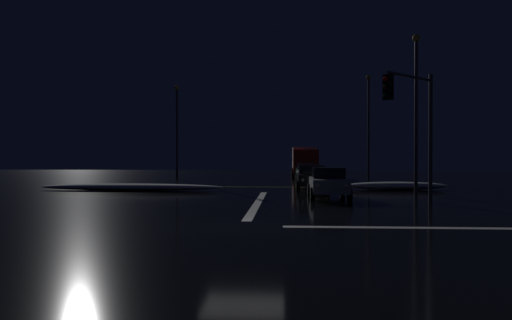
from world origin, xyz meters
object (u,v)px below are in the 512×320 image
sedan_silver (328,182)px  box_truck (304,160)px  sedan_green (307,172)px  sedan_white (309,174)px  traffic_signal_ne (413,113)px  sedan_black (311,177)px  streetlamp_right_far (368,120)px  streetlamp_left_far (177,125)px  streetlamp_right_near (416,102)px

sedan_silver → box_truck: (-0.30, 25.02, 0.91)m
sedan_green → sedan_silver: bearing=-88.7°
sedan_white → box_truck: (0.13, 13.20, 0.91)m
traffic_signal_ne → box_truck: bearing=97.3°
sedan_black → sedan_green: size_ratio=1.00×
sedan_green → box_truck: (0.09, 7.83, 0.91)m
streetlamp_right_far → streetlamp_left_far: (-17.33, 0.00, -0.40)m
sedan_black → traffic_signal_ne: 11.10m
sedan_white → traffic_signal_ne: size_ratio=0.73×
sedan_green → streetlamp_right_far: streetlamp_right_far is taller
sedan_green → streetlamp_right_far: (5.55, 1.39, 4.60)m
streetlamp_left_far → sedan_green: bearing=-6.7°
sedan_green → streetlamp_right_near: (5.55, -14.61, 4.42)m
sedan_silver → sedan_green: (-0.39, 17.19, 0.00)m
sedan_silver → sedan_black: size_ratio=1.00×
sedan_white → sedan_green: bearing=89.6°
sedan_silver → streetlamp_left_far: bearing=123.2°
streetlamp_left_far → sedan_black: bearing=-46.9°
sedan_black → streetlamp_right_far: (5.71, 12.42, 4.60)m
streetlamp_right_near → sedan_silver: bearing=-153.4°
sedan_black → streetlamp_right_near: bearing=-32.1°
sedan_white → sedan_green: same height
sedan_black → sedan_silver: bearing=-84.9°
sedan_silver → sedan_black: (-0.55, 6.16, 0.00)m
streetlamp_right_near → streetlamp_left_far: 23.58m
sedan_silver → sedan_white: 11.83m
streetlamp_right_near → streetlamp_right_far: (0.00, 16.00, 0.18)m
traffic_signal_ne → sedan_silver: bearing=132.6°
sedan_green → streetlamp_left_far: (-11.78, 1.39, 4.21)m
sedan_silver → sedan_black: same height
sedan_silver → streetlamp_right_near: (5.16, 2.59, 4.42)m
sedan_green → streetlamp_left_far: size_ratio=0.50×
sedan_green → traffic_signal_ne: size_ratio=0.73×
traffic_signal_ne → streetlamp_left_far: (-15.56, 22.27, 0.93)m
streetlamp_right_far → sedan_green: bearing=-165.9°
sedan_black → streetlamp_left_far: streetlamp_left_far is taller
streetlamp_right_far → streetlamp_left_far: streetlamp_right_far is taller
streetlamp_left_far → streetlamp_right_near: bearing=-42.7°
traffic_signal_ne → sedan_black: bearing=111.8°
streetlamp_right_near → traffic_signal_ne: bearing=-105.7°
sedan_white → sedan_green: 5.37m
box_truck → streetlamp_right_far: bearing=-49.7°
traffic_signal_ne → sedan_white: bearing=103.8°
sedan_black → traffic_signal_ne: size_ratio=0.73×
traffic_signal_ne → sedan_green: bearing=100.3°
sedan_green → streetlamp_right_far: 7.34m
sedan_silver → streetlamp_right_far: size_ratio=0.46×
sedan_black → traffic_signal_ne: (3.94, -9.84, 3.27)m
sedan_silver → streetlamp_left_far: 22.61m
streetlamp_left_far → box_truck: bearing=28.5°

